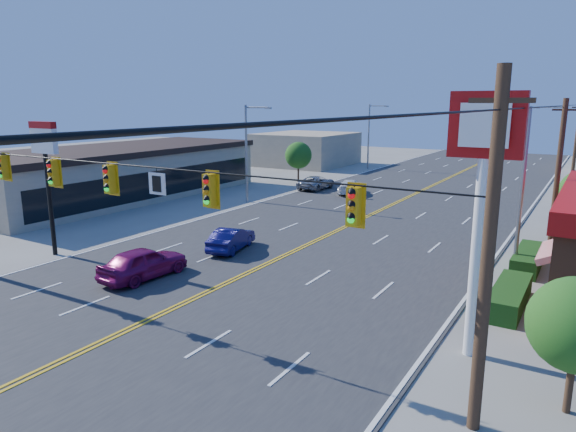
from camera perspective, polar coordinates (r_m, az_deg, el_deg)
The scene contains 18 objects.
ground at distance 20.45m, azimuth -15.91°, elevation -11.53°, with size 160.00×160.00×0.00m, color gray.
road at distance 36.28m, azimuth 7.78°, elevation -0.59°, with size 20.00×120.00×0.06m, color #2D2D30.
signal_span at distance 19.13m, azimuth -17.02°, elevation 2.09°, with size 24.32×0.34×9.00m.
kfc_pylon at distance 16.87m, azimuth 20.84°, elevation 4.48°, with size 2.20×0.36×8.50m.
strip_mall at distance 47.54m, azimuth -18.36°, elevation 4.70°, with size 10.40×26.40×4.40m.
pizza_hut_sign at distance 30.10m, azimuth -25.32°, elevation 5.61°, with size 1.90×0.30×6.85m.
streetlight_se at distance 26.91m, azimuth 24.20°, elevation 3.60°, with size 2.55×0.25×8.00m.
streetlight_ne at distance 50.70m, azimuth 27.82°, elevation 6.92°, with size 2.55×0.25×8.00m.
streetlight_sw at distance 42.62m, azimuth -4.44°, elevation 7.53°, with size 2.55×0.25×8.00m.
streetlight_nw at distance 65.46m, azimuth 9.13°, elevation 9.11°, with size 2.55×0.25×8.00m.
utility_pole_near at distance 30.77m, azimuth 27.73°, elevation 3.65°, with size 0.28×0.28×8.40m, color #47301E.
utility_pole_mid at distance 48.66m, azimuth 29.27°, elevation 6.22°, with size 0.28×0.28×8.40m, color #47301E.
tree_west at distance 54.01m, azimuth 1.16°, elevation 6.76°, with size 2.80×2.80×4.20m.
bld_west_far at distance 69.64m, azimuth 1.98°, elevation 7.46°, with size 11.00×12.00×4.20m, color tan.
car_magenta at distance 25.15m, azimuth -15.75°, elevation -5.13°, with size 1.77×4.41×1.50m, color #7B0D4F.
car_blue at distance 28.96m, azimuth -6.32°, elevation -2.65°, with size 1.35×3.86×1.27m, color #100D50.
car_white at distance 47.13m, azimuth 6.90°, elevation 3.19°, with size 1.78×4.38×1.27m, color white.
car_silver at distance 49.30m, azimuth 3.16°, elevation 3.67°, with size 2.12×4.60×1.28m, color #939398.
Camera 1 is at (14.02, -12.46, 8.14)m, focal length 32.00 mm.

